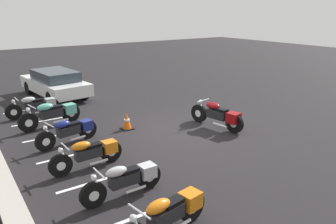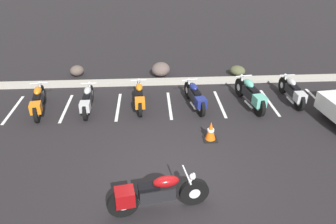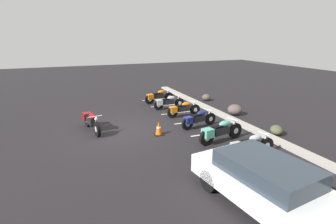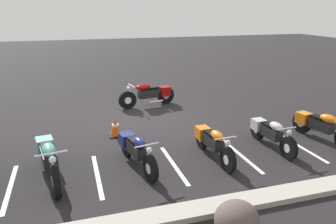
% 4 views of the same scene
% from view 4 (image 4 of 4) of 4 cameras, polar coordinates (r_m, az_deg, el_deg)
% --- Properties ---
extents(ground, '(60.00, 60.00, 0.00)m').
position_cam_4_polar(ground, '(11.48, -4.35, -0.73)').
color(ground, black).
extents(motorcycle_maroon_featured, '(2.25, 0.76, 0.89)m').
position_cam_4_polar(motorcycle_maroon_featured, '(12.56, -3.18, 3.17)').
color(motorcycle_maroon_featured, black).
rests_on(motorcycle_maroon_featured, ground).
extents(parked_bike_0, '(0.68, 2.09, 0.83)m').
position_cam_4_polar(parked_bike_0, '(10.24, 24.91, -2.11)').
color(parked_bike_0, black).
rests_on(parked_bike_0, ground).
extents(parked_bike_1, '(0.56, 1.98, 0.78)m').
position_cam_4_polar(parked_bike_1, '(9.26, 17.36, -3.43)').
color(parked_bike_1, black).
rests_on(parked_bike_1, ground).
extents(parked_bike_2, '(0.56, 2.01, 0.79)m').
position_cam_4_polar(parked_bike_2, '(8.30, 7.71, -5.17)').
color(parked_bike_2, black).
rests_on(parked_bike_2, ground).
extents(parked_bike_3, '(0.71, 2.03, 0.81)m').
position_cam_4_polar(parked_bike_3, '(7.84, -5.64, -6.47)').
color(parked_bike_3, black).
rests_on(parked_bike_3, ground).
extents(parked_bike_4, '(0.75, 2.25, 0.89)m').
position_cam_4_polar(parked_bike_4, '(7.76, -20.07, -7.43)').
color(parked_bike_4, black).
rests_on(parked_bike_4, ground).
extents(concrete_curb, '(18.00, 0.50, 0.12)m').
position_cam_4_polar(concrete_curb, '(6.44, 7.76, -16.14)').
color(concrete_curb, '#A8A399').
rests_on(concrete_curb, ground).
extents(landscape_rock_0, '(1.08, 1.07, 0.60)m').
position_cam_4_polar(landscape_rock_0, '(5.79, 11.84, -17.82)').
color(landscape_rock_0, brown).
rests_on(landscape_rock_0, ground).
extents(traffic_cone, '(0.40, 0.40, 0.60)m').
position_cam_4_polar(traffic_cone, '(9.75, -9.15, -2.57)').
color(traffic_cone, black).
rests_on(traffic_cone, ground).
extents(stall_line_1, '(0.10, 2.10, 0.00)m').
position_cam_4_polar(stall_line_1, '(9.69, 22.05, -5.61)').
color(stall_line_1, white).
rests_on(stall_line_1, ground).
extents(stall_line_2, '(0.10, 2.10, 0.00)m').
position_cam_4_polar(stall_line_2, '(8.71, 12.57, -7.33)').
color(stall_line_2, white).
rests_on(stall_line_2, ground).
extents(stall_line_3, '(0.10, 2.10, 0.00)m').
position_cam_4_polar(stall_line_3, '(8.03, 1.00, -9.13)').
color(stall_line_3, white).
rests_on(stall_line_3, ground).
extents(stall_line_4, '(0.10, 2.10, 0.00)m').
position_cam_4_polar(stall_line_4, '(7.72, -12.19, -10.73)').
color(stall_line_4, white).
rests_on(stall_line_4, ground).
extents(stall_line_5, '(0.10, 2.10, 0.00)m').
position_cam_4_polar(stall_line_5, '(7.84, -25.83, -11.78)').
color(stall_line_5, white).
rests_on(stall_line_5, ground).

